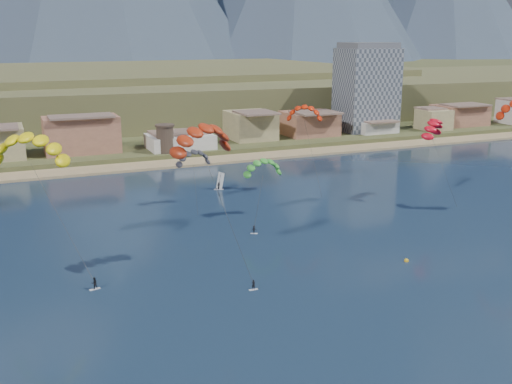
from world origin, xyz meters
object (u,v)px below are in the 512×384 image
(apartment_tower, at_px, (367,88))
(kitesurfer_red, at_px, (202,134))
(kitesurfer_green, at_px, (263,165))
(windsurfer, at_px, (219,184))
(buoy, at_px, (406,261))
(watchtower, at_px, (165,138))
(kitesurfer_yellow, at_px, (29,145))

(apartment_tower, distance_m, kitesurfer_red, 142.25)
(apartment_tower, height_order, kitesurfer_green, apartment_tower)
(apartment_tower, xyz_separation_m, windsurfer, (-77.43, -55.30, -16.49))
(kitesurfer_red, distance_m, buoy, 39.96)
(apartment_tower, distance_m, buoy, 131.09)
(watchtower, height_order, buoy, watchtower)
(apartment_tower, relative_size, buoy, 41.67)
(kitesurfer_yellow, xyz_separation_m, windsurfer, (43.50, 35.74, -18.71))
(apartment_tower, bearing_deg, kitesurfer_green, -133.76)
(kitesurfer_red, bearing_deg, apartment_tower, 46.93)
(watchtower, distance_m, kitesurfer_yellow, 88.31)
(kitesurfer_red, relative_size, kitesurfer_green, 1.68)
(watchtower, relative_size, kitesurfer_yellow, 0.35)
(kitesurfer_yellow, bearing_deg, buoy, -20.97)
(watchtower, relative_size, windsurfer, 2.05)
(watchtower, bearing_deg, buoy, -81.26)
(kitesurfer_yellow, height_order, windsurfer, kitesurfer_yellow)
(apartment_tower, relative_size, watchtower, 3.72)
(apartment_tower, bearing_deg, windsurfer, -144.46)
(apartment_tower, relative_size, kitesurfer_yellow, 1.29)
(watchtower, bearing_deg, kitesurfer_yellow, -117.98)
(kitesurfer_red, relative_size, kitesurfer_yellow, 1.02)
(apartment_tower, bearing_deg, buoy, -119.95)
(watchtower, distance_m, kitesurfer_red, 92.82)
(windsurfer, height_order, buoy, windsurfer)
(kitesurfer_red, bearing_deg, watchtower, 79.23)
(apartment_tower, relative_size, kitesurfer_red, 1.27)
(kitesurfer_yellow, bearing_deg, apartment_tower, 36.98)
(buoy, bearing_deg, windsurfer, 102.40)
(kitesurfer_red, relative_size, windsurfer, 6.01)
(watchtower, height_order, kitesurfer_red, kitesurfer_red)
(kitesurfer_red, xyz_separation_m, windsurfer, (19.67, 48.57, -20.75))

